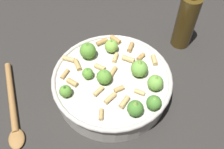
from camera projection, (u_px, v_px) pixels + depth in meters
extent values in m
plane|color=#2D2B28|center=(112.00, 91.00, 0.65)|extent=(2.40, 2.40, 0.00)
cylinder|color=beige|center=(112.00, 84.00, 0.62)|extent=(0.28, 0.28, 0.06)
torus|color=beige|center=(112.00, 77.00, 0.60)|extent=(0.29, 0.29, 0.01)
sphere|color=#609E38|center=(88.00, 73.00, 0.59)|extent=(0.03, 0.03, 0.03)
cone|color=#609E38|center=(87.00, 70.00, 0.58)|extent=(0.01, 0.01, 0.01)
sphere|color=#609E38|center=(88.00, 51.00, 0.63)|extent=(0.04, 0.04, 0.04)
cone|color=#609E38|center=(87.00, 45.00, 0.61)|extent=(0.02, 0.02, 0.01)
sphere|color=#609E38|center=(104.00, 77.00, 0.58)|extent=(0.04, 0.04, 0.04)
cone|color=#75B247|center=(104.00, 72.00, 0.57)|extent=(0.02, 0.02, 0.01)
sphere|color=#4C8933|center=(154.00, 103.00, 0.54)|extent=(0.03, 0.03, 0.03)
cone|color=#8CC64C|center=(155.00, 99.00, 0.52)|extent=(0.02, 0.02, 0.01)
sphere|color=#75B247|center=(155.00, 83.00, 0.57)|extent=(0.04, 0.04, 0.04)
cone|color=#8CC64C|center=(156.00, 78.00, 0.55)|extent=(0.02, 0.02, 0.01)
sphere|color=#609E38|center=(65.00, 91.00, 0.56)|extent=(0.03, 0.03, 0.03)
cone|color=#4C8933|center=(64.00, 87.00, 0.55)|extent=(0.01, 0.01, 0.01)
sphere|color=#8CC64C|center=(111.00, 46.00, 0.64)|extent=(0.03, 0.03, 0.03)
cone|color=#75B247|center=(111.00, 41.00, 0.63)|extent=(0.01, 0.01, 0.01)
sphere|color=#75B247|center=(139.00, 69.00, 0.59)|extent=(0.04, 0.04, 0.04)
cone|color=#8CC64C|center=(140.00, 63.00, 0.57)|extent=(0.02, 0.02, 0.02)
sphere|color=#4C8933|center=(135.00, 108.00, 0.53)|extent=(0.04, 0.04, 0.04)
cone|color=#8CC64C|center=(136.00, 104.00, 0.51)|extent=(0.02, 0.02, 0.02)
cylinder|color=tan|center=(131.00, 47.00, 0.66)|extent=(0.03, 0.02, 0.01)
cylinder|color=tan|center=(100.00, 67.00, 0.61)|extent=(0.02, 0.03, 0.01)
cylinder|color=tan|center=(115.00, 58.00, 0.63)|extent=(0.03, 0.01, 0.01)
cylinder|color=tan|center=(154.00, 60.00, 0.63)|extent=(0.03, 0.02, 0.01)
cylinder|color=tan|center=(140.00, 92.00, 0.57)|extent=(0.02, 0.03, 0.01)
cylinder|color=tan|center=(101.00, 114.00, 0.53)|extent=(0.03, 0.01, 0.01)
cylinder|color=tan|center=(128.00, 59.00, 0.63)|extent=(0.02, 0.03, 0.01)
cylinder|color=tan|center=(98.00, 91.00, 0.57)|extent=(0.03, 0.02, 0.01)
cylinder|color=tan|center=(69.00, 59.00, 0.63)|extent=(0.02, 0.03, 0.01)
cylinder|color=tan|center=(119.00, 89.00, 0.57)|extent=(0.02, 0.03, 0.01)
cylinder|color=tan|center=(113.00, 72.00, 0.60)|extent=(0.03, 0.02, 0.01)
cylinder|color=tan|center=(115.00, 40.00, 0.67)|extent=(0.03, 0.03, 0.01)
cylinder|color=tan|center=(110.00, 98.00, 0.56)|extent=(0.03, 0.03, 0.01)
cylinder|color=tan|center=(65.00, 74.00, 0.60)|extent=(0.03, 0.02, 0.01)
cylinder|color=tan|center=(124.00, 102.00, 0.55)|extent=(0.03, 0.02, 0.01)
cylinder|color=tan|center=(77.00, 65.00, 0.62)|extent=(0.03, 0.03, 0.01)
cylinder|color=tan|center=(141.00, 57.00, 0.63)|extent=(0.03, 0.02, 0.01)
cylinder|color=tan|center=(102.00, 42.00, 0.67)|extent=(0.03, 0.03, 0.01)
cylinder|color=tan|center=(72.00, 82.00, 0.58)|extent=(0.02, 0.03, 0.01)
cylinder|color=#4C3814|center=(186.00, 22.00, 0.70)|extent=(0.06, 0.06, 0.16)
cylinder|color=#9E703D|center=(11.00, 95.00, 0.63)|extent=(0.20, 0.11, 0.02)
ellipsoid|color=#9E703D|center=(17.00, 139.00, 0.56)|extent=(0.06, 0.06, 0.01)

